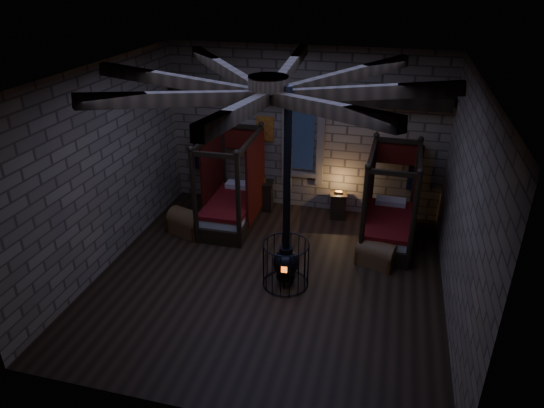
% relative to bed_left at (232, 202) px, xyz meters
% --- Properties ---
extents(room, '(7.02, 7.02, 4.29)m').
position_rel_bed_left_xyz_m(room, '(1.50, -2.05, 3.18)').
color(room, black).
rests_on(room, ground).
extents(bed_left, '(1.19, 2.21, 2.28)m').
position_rel_bed_left_xyz_m(bed_left, '(0.00, 0.00, 0.00)').
color(bed_left, black).
rests_on(bed_left, ground).
extents(bed_right, '(1.17, 2.16, 2.22)m').
position_rel_bed_left_xyz_m(bed_right, '(3.80, 0.02, -0.01)').
color(bed_right, black).
rests_on(bed_right, ground).
extents(trunk_left, '(0.99, 0.80, 0.63)m').
position_rel_bed_left_xyz_m(trunk_left, '(-0.89, -0.79, -0.28)').
color(trunk_left, brown).
rests_on(trunk_left, ground).
extents(trunk_right, '(0.90, 0.71, 0.58)m').
position_rel_bed_left_xyz_m(trunk_right, '(3.62, -1.05, -0.31)').
color(trunk_right, brown).
rests_on(trunk_right, ground).
extents(nightstand_left, '(0.54, 0.52, 0.95)m').
position_rel_bed_left_xyz_m(nightstand_left, '(0.56, 0.93, -0.16)').
color(nightstand_left, black).
rests_on(nightstand_left, ground).
extents(nightstand_right, '(0.47, 0.46, 0.74)m').
position_rel_bed_left_xyz_m(nightstand_right, '(2.53, 0.93, -0.22)').
color(nightstand_right, black).
rests_on(nightstand_right, ground).
extents(stove, '(0.94, 0.94, 4.05)m').
position_rel_bed_left_xyz_m(stove, '(1.88, -2.25, 0.03)').
color(stove, black).
rests_on(stove, ground).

